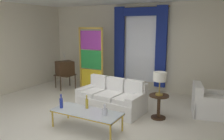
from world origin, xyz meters
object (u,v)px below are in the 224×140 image
Objects in this scene: coffee_table at (87,113)px; stained_glass_divider at (91,61)px; bottle_crystal_tall at (87,103)px; armchair_white at (207,104)px; couch_white_long at (112,99)px; peacock_figurine at (97,89)px; table_lamp_brass at (160,78)px; bottle_amber_squat at (61,102)px; vintage_tv at (65,69)px; round_side_table at (159,104)px; bottle_blue_decanter at (105,111)px.

coffee_table is 3.14m from stained_glass_divider.
coffee_table is at bearing -59.09° from bottle_crystal_tall.
bottle_crystal_tall is 3.07m from armchair_white.
couch_white_long is 1.41m from peacock_figurine.
armchair_white reaches higher than peacock_figurine.
peacock_figurine is 1.05× the size of table_lamp_brass.
bottle_amber_squat is at bearing -78.07° from peacock_figurine.
vintage_tv is at bearing 156.72° from couch_white_long.
bottle_amber_squat is at bearing -142.48° from table_lamp_brass.
bottle_amber_squat is at bearing -142.47° from armchair_white.
stained_glass_divider reaches higher than table_lamp_brass.
bottle_crystal_tall is at bearing 25.86° from bottle_amber_squat.
table_lamp_brass reaches higher than armchair_white.
table_lamp_brass is (2.34, -0.91, 0.81)m from peacock_figurine.
table_lamp_brass is (-1.03, -0.79, 0.74)m from armchair_white.
bottle_amber_squat is 0.55× the size of round_side_table.
couch_white_long reaches higher than peacock_figurine.
stained_glass_divider is 3.70× the size of round_side_table.
coffee_table is 0.71× the size of stained_glass_divider.
bottle_crystal_tall is at bearing -42.07° from vintage_tv.
bottle_crystal_tall is 0.31× the size of armchair_white.
vintage_tv reaches higher than armchair_white.
armchair_white is 1.50m from table_lamp_brass.
bottle_amber_squat is 2.38m from table_lamp_brass.
bottle_crystal_tall is 0.14× the size of stained_glass_divider.
bottle_blue_decanter is 1.53m from round_side_table.
round_side_table is (1.85, 1.42, -0.19)m from bottle_amber_squat.
table_lamp_brass reaches higher than peacock_figurine.
bottle_blue_decanter is 0.11× the size of stained_glass_divider.
coffee_table is 0.47m from bottle_blue_decanter.
bottle_crystal_tall is 2.33m from peacock_figurine.
stained_glass_divider is (-1.54, 1.31, 0.75)m from couch_white_long.
bottle_crystal_tall is (-0.04, -1.15, 0.23)m from couch_white_long.
bottle_crystal_tall is at bearing -140.26° from armchair_white.
armchair_white reaches higher than coffee_table.
coffee_table is 1.16× the size of vintage_tv.
round_side_table is (1.32, 1.16, -0.18)m from bottle_crystal_tall.
armchair_white is at bearing 39.74° from bottle_crystal_tall.
bottle_amber_squat is at bearing -111.99° from couch_white_long.
armchair_white is (2.26, 2.12, -0.09)m from coffee_table.
coffee_table is at bearing -136.82° from armchair_white.
bottle_crystal_tall reaches higher than coffee_table.
bottle_blue_decanter is at bearing -38.20° from vintage_tv.
coffee_table is 4.80× the size of bottle_amber_squat.
couch_white_long is 1.36× the size of vintage_tv.
vintage_tv is 2.26× the size of round_side_table.
vintage_tv is 3.97m from round_side_table.
armchair_white is 1.65× the size of round_side_table.
bottle_amber_squat is 3.64m from armchair_white.
couch_white_long is at bearing -160.83° from armchair_white.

